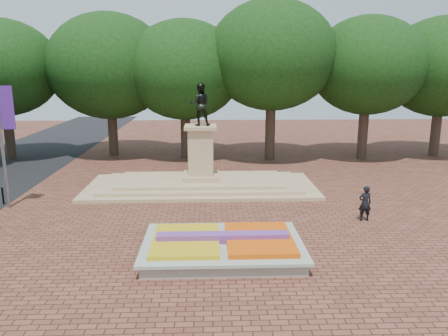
# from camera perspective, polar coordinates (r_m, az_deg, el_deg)

# --- Properties ---
(ground) EXTENTS (90.00, 90.00, 0.00)m
(ground) POSITION_cam_1_polar(r_m,az_deg,el_deg) (19.53, -3.35, -8.90)
(ground) COLOR brown
(ground) RESTS_ON ground
(flower_bed) EXTENTS (6.30, 4.30, 0.91)m
(flower_bed) POSITION_cam_1_polar(r_m,az_deg,el_deg) (17.54, -0.09, -10.14)
(flower_bed) COLOR gray
(flower_bed) RESTS_ON ground
(monument) EXTENTS (14.00, 6.00, 6.40)m
(monument) POSITION_cam_1_polar(r_m,az_deg,el_deg) (26.90, -3.02, -0.82)
(monument) COLOR tan
(monument) RESTS_ON ground
(tree_row_back) EXTENTS (44.80, 8.80, 10.43)m
(tree_row_back) POSITION_cam_1_polar(r_m,az_deg,el_deg) (36.19, 0.89, 11.96)
(tree_row_back) COLOR #36281D
(tree_row_back) RESTS_ON ground
(pedestrian) EXTENTS (0.64, 0.43, 1.74)m
(pedestrian) POSITION_cam_1_polar(r_m,az_deg,el_deg) (22.25, 17.93, -4.41)
(pedestrian) COLOR black
(pedestrian) RESTS_ON ground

